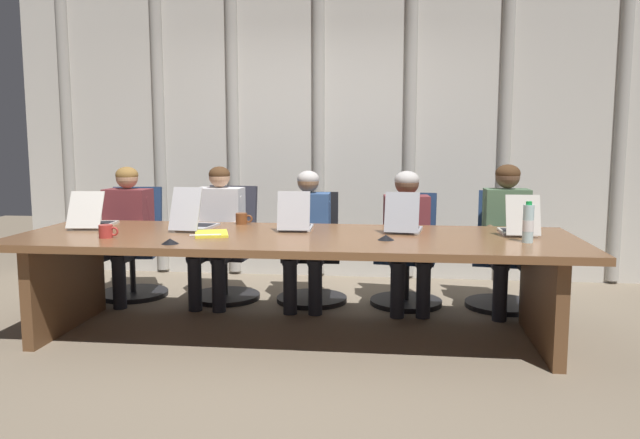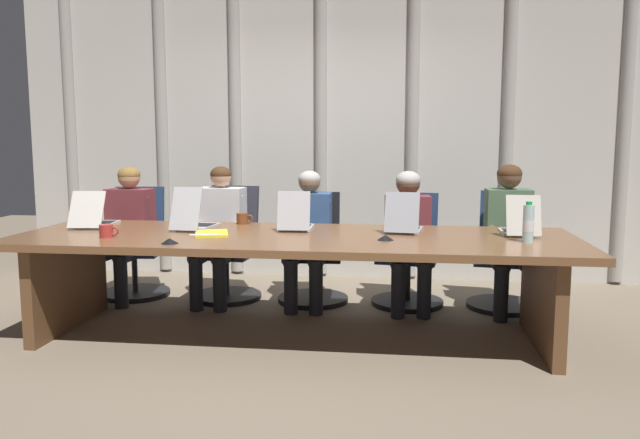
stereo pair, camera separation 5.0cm
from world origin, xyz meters
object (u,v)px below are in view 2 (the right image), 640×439
person_right_mid (408,231)px  conference_mic_middle (170,241)px  office_chair_center (314,261)px  office_chair_right_mid (409,263)px  laptop_right_end (519,227)px  water_bottle_primary (528,224)px  coffee_mug_far (107,231)px  person_left_mid (219,227)px  office_chair_right_end (505,265)px  conference_mic_left_side (386,237)px  laptop_left_mid (195,221)px  office_chair_left_end (136,255)px  office_chair_left_mid (228,257)px  person_left_end (126,225)px  laptop_center (296,222)px  laptop_right_mid (404,224)px  person_center (308,231)px  laptop_left_end (95,219)px  person_right_end (509,230)px  coffee_mug_near (243,218)px  spiral_notepad (211,234)px

person_right_mid → conference_mic_middle: (-1.51, -1.31, 0.10)m
office_chair_center → office_chair_right_mid: bearing=86.3°
laptop_right_end → water_bottle_primary: bearing=178.2°
office_chair_center → coffee_mug_far: (-1.23, -1.28, 0.42)m
person_left_mid → coffee_mug_far: person_left_mid is taller
person_left_mid → conference_mic_middle: (0.07, -1.31, 0.10)m
office_chair_right_mid → office_chair_right_end: size_ratio=0.98×
water_bottle_primary → conference_mic_left_side: (-0.90, -0.01, -0.10)m
coffee_mug_far → person_left_mid: bearing=68.4°
laptop_left_mid → person_left_mid: (-0.02, 0.66, -0.14)m
office_chair_left_end → conference_mic_left_side: size_ratio=8.63×
office_chair_left_mid → person_right_mid: person_right_mid is taller
laptop_right_end → office_chair_center: laptop_right_end is taller
person_left_end → conference_mic_middle: person_left_end is taller
office_chair_left_end → person_right_mid: size_ratio=0.85×
laptop_center → water_bottle_primary: (1.56, -0.38, 0.06)m
person_left_mid → office_chair_left_end: bearing=-98.8°
office_chair_left_mid → coffee_mug_far: office_chair_left_mid is taller
water_bottle_primary → laptop_right_mid: bearing=154.7°
office_chair_left_mid → conference_mic_middle: office_chair_left_mid is taller
laptop_right_end → person_center: (-1.57, 0.64, -0.15)m
laptop_right_mid → laptop_right_end: 0.79m
office_chair_left_end → person_right_mid: bearing=78.7°
laptop_left_end → office_chair_right_mid: size_ratio=0.53×
person_right_end → coffee_mug_near: person_right_end is taller
person_left_end → coffee_mug_far: (0.38, -1.12, 0.12)m
person_right_end → water_bottle_primary: bearing=-4.4°
person_right_end → coffee_mug_near: size_ratio=8.86×
person_right_end → spiral_notepad: size_ratio=3.31×
coffee_mug_near → office_chair_center: bearing=46.7°
laptop_right_end → office_chair_right_mid: size_ratio=0.42×
office_chair_right_end → conference_mic_left_side: bearing=-30.9°
person_right_end → coffee_mug_far: person_right_end is taller
laptop_left_mid → conference_mic_left_side: bearing=-97.7°
person_left_end → person_right_end: person_right_end is taller
water_bottle_primary → person_left_end: bearing=162.5°
person_right_end → conference_mic_left_side: (-0.95, -1.00, 0.08)m
office_chair_left_mid → spiral_notepad: office_chair_left_mid is taller
office_chair_center → office_chair_right_end: office_chair_right_end is taller
person_right_mid → water_bottle_primary: 1.25m
office_chair_left_end → person_left_end: bearing=-11.0°
person_left_end → coffee_mug_near: bearing=77.0°
laptop_right_end → office_chair_right_mid: bearing=42.6°
coffee_mug_near → conference_mic_left_side: 1.29m
person_left_mid → laptop_right_mid: bearing=70.5°
conference_mic_middle → person_right_end: bearing=29.5°
laptop_left_mid → office_chair_center: size_ratio=0.51×
laptop_right_end → conference_mic_middle: laptop_right_end is taller
person_left_mid → person_right_end: 2.38m
person_center → coffee_mug_near: (-0.46, -0.35, 0.14)m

